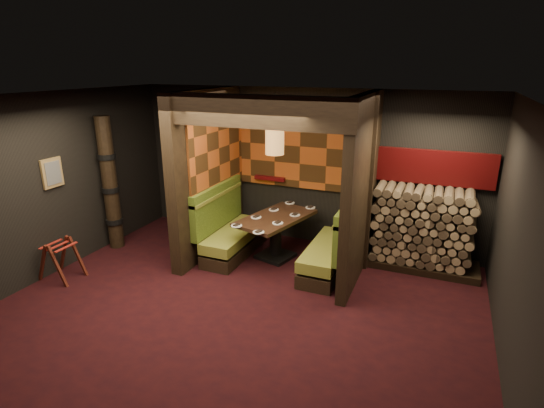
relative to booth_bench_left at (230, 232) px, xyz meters
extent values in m
cube|color=black|center=(0.96, -1.65, -0.41)|extent=(6.50, 5.50, 0.02)
cube|color=black|center=(0.96, -1.65, 2.46)|extent=(6.50, 5.50, 0.02)
cube|color=black|center=(0.96, 1.11, 1.02)|extent=(6.50, 0.02, 2.85)
cube|color=black|center=(0.96, -4.41, 1.02)|extent=(6.50, 0.02, 2.85)
cube|color=black|center=(-2.30, -1.65, 1.02)|extent=(0.02, 5.50, 2.85)
cube|color=black|center=(4.22, -1.65, 1.02)|extent=(0.02, 5.50, 2.85)
cube|color=black|center=(-0.39, 0.00, 1.02)|extent=(0.20, 2.20, 2.85)
cube|color=black|center=(2.26, 0.05, 1.02)|extent=(0.15, 2.10, 2.85)
cube|color=black|center=(0.94, -0.95, 2.23)|extent=(2.85, 0.18, 0.44)
cube|color=#AD4B19|center=(0.94, 1.06, 1.42)|extent=(2.40, 0.06, 1.55)
cube|color=#AD4B19|center=(-0.27, 0.17, 1.45)|extent=(0.04, 1.85, 1.45)
cube|color=#4E070B|center=(0.36, 1.00, 0.78)|extent=(0.60, 0.12, 0.07)
cube|color=black|center=(0.11, 0.00, -0.29)|extent=(0.55, 1.60, 0.22)
cube|color=olive|center=(0.11, 0.00, -0.04)|extent=(0.55, 1.60, 0.18)
cube|color=#435B18|center=(-0.23, 0.00, 0.35)|extent=(0.12, 1.60, 0.78)
cube|color=olive|center=(-0.23, 0.00, 0.70)|extent=(0.15, 1.60, 0.06)
cube|color=black|center=(1.79, 0.00, -0.29)|extent=(0.55, 1.60, 0.22)
cube|color=olive|center=(1.79, 0.00, -0.04)|extent=(0.55, 1.60, 0.18)
cube|color=#435B18|center=(2.12, 0.00, 0.35)|extent=(0.12, 1.60, 0.78)
cube|color=olive|center=(2.12, 0.00, 0.70)|extent=(0.15, 1.60, 0.06)
cube|color=black|center=(0.83, 0.13, -0.37)|extent=(0.67, 0.67, 0.06)
cylinder|color=black|center=(0.83, 0.13, -0.05)|extent=(0.20, 0.20, 0.70)
cube|color=#3A2517|center=(0.83, 0.13, 0.33)|extent=(1.13, 1.60, 0.06)
cylinder|color=white|center=(0.42, -0.53, 0.37)|extent=(0.18, 0.18, 0.01)
cube|color=black|center=(0.42, -0.53, 0.39)|extent=(0.10, 0.12, 0.02)
cylinder|color=white|center=(0.86, -0.65, 0.37)|extent=(0.18, 0.18, 0.01)
cube|color=black|center=(0.86, -0.65, 0.39)|extent=(0.10, 0.12, 0.02)
cylinder|color=white|center=(0.55, -0.05, 0.37)|extent=(0.18, 0.18, 0.01)
cube|color=black|center=(0.55, -0.05, 0.39)|extent=(0.10, 0.12, 0.02)
cylinder|color=white|center=(0.99, -0.17, 0.37)|extent=(0.18, 0.18, 0.01)
cube|color=black|center=(0.99, -0.17, 0.39)|extent=(0.10, 0.12, 0.02)
cylinder|color=white|center=(0.67, 0.43, 0.37)|extent=(0.18, 0.18, 0.01)
cube|color=black|center=(0.67, 0.43, 0.39)|extent=(0.10, 0.12, 0.02)
cylinder|color=white|center=(1.11, 0.31, 0.37)|extent=(0.18, 0.18, 0.01)
cube|color=black|center=(1.11, 0.31, 0.39)|extent=(0.10, 0.12, 0.02)
cylinder|color=white|center=(0.80, 0.91, 0.37)|extent=(0.18, 0.18, 0.01)
cube|color=black|center=(0.80, 0.91, 0.39)|extent=(0.10, 0.12, 0.02)
cylinder|color=white|center=(1.24, 0.79, 0.37)|extent=(0.18, 0.18, 0.01)
cube|color=black|center=(1.24, 0.79, 0.39)|extent=(0.10, 0.12, 0.02)
cylinder|color=#AA7237|center=(0.83, 0.08, 1.67)|extent=(0.30, 0.30, 0.45)
sphere|color=#FFC672|center=(0.83, 0.08, 1.67)|extent=(0.18, 0.18, 0.18)
cylinder|color=black|center=(0.83, 0.08, 2.17)|extent=(0.02, 0.02, 0.55)
cube|color=#9A7945|center=(-2.26, -1.55, 1.22)|extent=(0.04, 0.36, 0.46)
cube|color=#3F3F3F|center=(-2.23, -1.55, 1.22)|extent=(0.01, 0.27, 0.36)
cube|color=#47180F|center=(-2.17, -2.06, -0.10)|extent=(0.31, 0.04, 0.68)
cube|color=#47180F|center=(-1.85, -2.06, -0.10)|extent=(0.31, 0.04, 0.68)
cube|color=#47180F|center=(-2.17, -1.66, -0.10)|extent=(0.31, 0.04, 0.68)
cube|color=#47180F|center=(-1.85, -1.66, -0.10)|extent=(0.31, 0.04, 0.68)
cube|color=maroon|center=(-2.17, -1.86, 0.15)|extent=(0.05, 0.42, 0.01)
cube|color=maroon|center=(-2.01, -1.86, 0.15)|extent=(0.05, 0.42, 0.01)
cube|color=maroon|center=(-1.85, -1.86, 0.15)|extent=(0.05, 0.42, 0.01)
cylinder|color=black|center=(-2.09, -0.55, 0.80)|extent=(0.26, 0.26, 2.40)
cylinder|color=black|center=(-2.09, -0.55, 0.10)|extent=(0.31, 0.31, 0.09)
cylinder|color=black|center=(-2.09, -0.55, 0.70)|extent=(0.31, 0.31, 0.09)
cylinder|color=black|center=(-2.09, -0.55, 1.30)|extent=(0.31, 0.31, 0.09)
cube|color=black|center=(3.25, 0.70, -0.34)|extent=(1.73, 0.70, 0.12)
cube|color=brown|center=(3.25, 0.70, 0.34)|extent=(1.73, 0.70, 1.24)
cube|color=maroon|center=(3.25, 1.03, 1.24)|extent=(1.83, 0.10, 0.56)
cube|color=black|center=(2.35, 0.31, 1.02)|extent=(0.08, 0.08, 2.85)
camera|label=1|loc=(3.38, -6.16, 2.83)|focal=28.00mm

